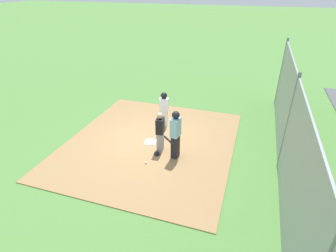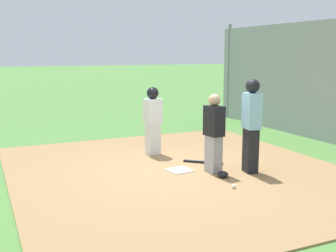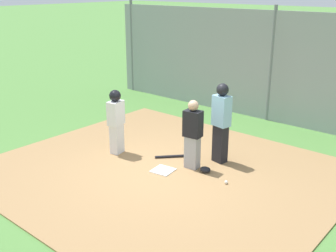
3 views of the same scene
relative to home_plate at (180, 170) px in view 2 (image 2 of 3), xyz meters
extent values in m
plane|color=#51843D|center=(0.00, 0.00, -0.04)|extent=(140.00, 140.00, 0.00)
cube|color=#9E774C|center=(0.00, 0.00, -0.03)|extent=(7.20, 6.40, 0.03)
cube|color=white|center=(0.00, 0.00, 0.00)|extent=(0.49, 0.49, 0.02)
cube|color=#9E9EA3|center=(-0.37, -0.55, 0.36)|extent=(0.32, 0.25, 0.73)
cube|color=black|center=(-0.37, -0.55, 1.02)|extent=(0.41, 0.30, 0.58)
sphere|color=tan|center=(-0.37, -0.55, 1.42)|extent=(0.23, 0.23, 0.23)
cube|color=black|center=(-0.65, -1.22, 0.42)|extent=(0.34, 0.27, 0.87)
cube|color=#8CC1E0|center=(-0.65, -1.22, 1.20)|extent=(0.42, 0.33, 0.69)
sphere|color=black|center=(-0.65, -1.22, 1.68)|extent=(0.27, 0.27, 0.27)
cube|color=silver|center=(1.51, -0.06, 0.35)|extent=(0.27, 0.34, 0.72)
cube|color=white|center=(1.51, -0.06, 0.99)|extent=(0.33, 0.42, 0.57)
sphere|color=tan|center=(1.51, -0.06, 1.39)|extent=(0.22, 0.22, 0.22)
sphere|color=black|center=(1.51, -0.06, 1.41)|extent=(0.27, 0.27, 0.27)
cylinder|color=black|center=(0.29, -0.70, 0.02)|extent=(0.62, 0.67, 0.06)
ellipsoid|color=black|center=(-0.74, -0.54, 0.05)|extent=(0.24, 0.20, 0.12)
sphere|color=white|center=(-1.39, -0.37, 0.03)|extent=(0.07, 0.07, 0.07)
cylinder|color=slate|center=(5.70, -4.79, 1.64)|extent=(0.10, 0.10, 3.35)
cube|color=#1E4E2F|center=(5.75, -10.14, 1.00)|extent=(2.35, 1.62, 0.56)
cylinder|color=black|center=(6.94, -11.02, 0.30)|extent=(0.60, 0.20, 0.60)
cylinder|color=black|center=(6.98, -9.32, 0.30)|extent=(0.60, 0.20, 0.60)
camera|label=1|loc=(-8.47, -3.51, 5.65)|focal=28.86mm
camera|label=2|loc=(-7.20, 3.55, 2.31)|focal=44.56mm
camera|label=3|loc=(-5.32, 6.10, 3.84)|focal=43.67mm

